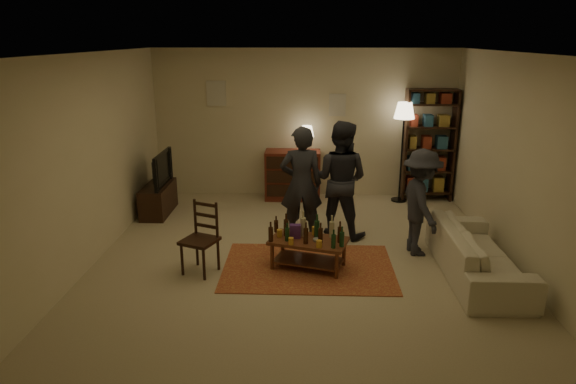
# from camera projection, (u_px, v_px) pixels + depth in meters

# --- Properties ---
(floor) EXTENTS (6.00, 6.00, 0.00)m
(floor) POSITION_uv_depth(u_px,v_px,m) (301.00, 259.00, 6.94)
(floor) COLOR #C6B793
(floor) RESTS_ON ground
(room_shell) EXTENTS (6.00, 6.00, 6.00)m
(room_shell) POSITION_uv_depth(u_px,v_px,m) (269.00, 98.00, 9.29)
(room_shell) COLOR beige
(room_shell) RESTS_ON ground
(rug) EXTENTS (2.20, 1.50, 0.01)m
(rug) POSITION_uv_depth(u_px,v_px,m) (308.00, 267.00, 6.69)
(rug) COLOR maroon
(rug) RESTS_ON ground
(coffee_table) EXTENTS (1.08, 0.78, 0.74)m
(coffee_table) POSITION_uv_depth(u_px,v_px,m) (308.00, 241.00, 6.58)
(coffee_table) COLOR brown
(coffee_table) RESTS_ON ground
(dining_chair) EXTENTS (0.53, 0.53, 0.93)m
(dining_chair) POSITION_uv_depth(u_px,v_px,m) (202.00, 235.00, 6.47)
(dining_chair) COLOR #321810
(dining_chair) RESTS_ON ground
(tv_stand) EXTENTS (0.40, 1.00, 1.06)m
(tv_stand) POSITION_uv_depth(u_px,v_px,m) (158.00, 191.00, 8.64)
(tv_stand) COLOR #321810
(tv_stand) RESTS_ON ground
(dresser) EXTENTS (1.00, 0.50, 1.36)m
(dresser) POSITION_uv_depth(u_px,v_px,m) (293.00, 174.00, 9.41)
(dresser) COLOR maroon
(dresser) RESTS_ON ground
(bookshelf) EXTENTS (0.90, 0.34, 2.02)m
(bookshelf) POSITION_uv_depth(u_px,v_px,m) (429.00, 144.00, 9.22)
(bookshelf) COLOR #321810
(bookshelf) RESTS_ON ground
(floor_lamp) EXTENTS (0.36, 0.36, 1.79)m
(floor_lamp) POSITION_uv_depth(u_px,v_px,m) (404.00, 118.00, 8.97)
(floor_lamp) COLOR black
(floor_lamp) RESTS_ON ground
(sofa) EXTENTS (0.81, 2.08, 0.61)m
(sofa) POSITION_uv_depth(u_px,v_px,m) (477.00, 253.00, 6.39)
(sofa) COLOR beige
(sofa) RESTS_ON ground
(person_left) EXTENTS (0.65, 0.46, 1.69)m
(person_left) POSITION_uv_depth(u_px,v_px,m) (301.00, 184.00, 7.40)
(person_left) COLOR #23242B
(person_left) RESTS_ON ground
(person_right) EXTENTS (1.03, 0.93, 1.74)m
(person_right) POSITION_uv_depth(u_px,v_px,m) (340.00, 179.00, 7.56)
(person_right) COLOR #26262D
(person_right) RESTS_ON ground
(person_by_sofa) EXTENTS (0.67, 1.01, 1.47)m
(person_by_sofa) POSITION_uv_depth(u_px,v_px,m) (421.00, 203.00, 6.94)
(person_by_sofa) COLOR #2A2A32
(person_by_sofa) RESTS_ON ground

